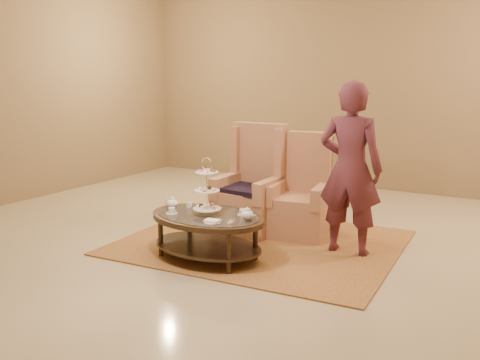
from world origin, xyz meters
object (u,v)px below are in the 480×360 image
Objects in this scene: tea_table at (207,223)px; armchair_left at (252,195)px; person at (350,169)px; armchair_right at (300,201)px.

armchair_left reaches higher than tea_table.
armchair_left is at bearing -14.02° from person.
tea_table is at bearing -85.25° from armchair_left.
tea_table is at bearing -118.59° from armchair_right.
person is (0.72, -0.38, 0.50)m from armchair_right.
armchair_right is at bearing 11.89° from armchair_left.
armchair_left is 1.07× the size of armchair_right.
person is (1.17, 0.91, 0.52)m from tea_table.
armchair_right is 0.66× the size of person.
person is at bearing -37.42° from armchair_right.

